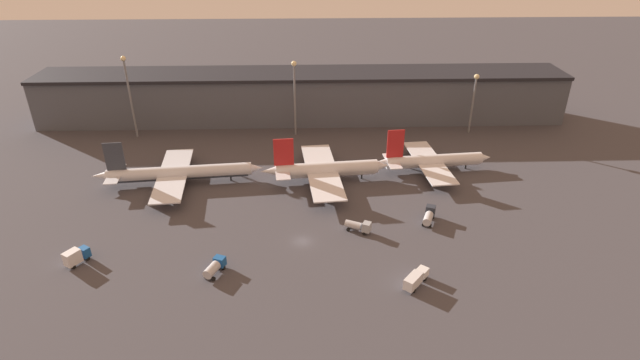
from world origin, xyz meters
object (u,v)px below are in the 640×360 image
Objects in this scene: service_vehicle_3 at (214,267)px; service_vehicle_0 at (416,279)px; service_vehicle_4 at (429,216)px; airplane_1 at (325,170)px; service_vehicle_2 at (359,226)px; airplane_0 at (178,173)px; airplane_2 at (432,161)px; service_vehicle_1 at (76,256)px.

service_vehicle_0 is at bearing -74.22° from service_vehicle_3.
service_vehicle_4 is (52.40, 19.84, 0.07)m from service_vehicle_3.
airplane_1 is 28.66m from service_vehicle_2.
service_vehicle_3 is at bearing 132.97° from service_vehicle_4.
airplane_0 reaches higher than service_vehicle_0.
airplane_2 reaches higher than service_vehicle_2.
service_vehicle_0 is (-16.04, -54.52, -1.52)m from airplane_2.
airplane_2 is 102.23m from service_vehicle_1.
service_vehicle_1 is 66.69m from service_vehicle_2.
airplane_0 reaches higher than service_vehicle_3.
airplane_1 reaches higher than service_vehicle_3.
service_vehicle_2 is at bearing 65.64° from service_vehicle_0.
airplane_2 is at bearing -31.12° from service_vehicle_1.
airplane_1 reaches higher than service_vehicle_2.
service_vehicle_4 is (69.64, -23.15, -1.63)m from airplane_0.
airplane_1 reaches higher than service_vehicle_4.
service_vehicle_2 is (50.87, -27.27, -1.76)m from airplane_0.
airplane_0 is at bearing 91.47° from service_vehicle_0.
airplane_1 reaches higher than airplane_0.
airplane_2 is 5.63× the size of service_vehicle_3.
airplane_1 is 6.44× the size of service_vehicle_1.
service_vehicle_1 is 0.90× the size of service_vehicle_3.
airplane_0 is at bearing 44.63° from service_vehicle_3.
airplane_2 is 30.29m from service_vehicle_4.
service_vehicle_0 is at bearing -38.56° from service_vehicle_2.
airplane_2 is 6.27× the size of service_vehicle_1.
airplane_1 is 5.73× the size of service_vehicle_2.
airplane_0 is 7.32× the size of service_vehicle_2.
service_vehicle_3 is at bearing -65.05° from service_vehicle_1.
airplane_1 is at bearing -4.87° from airplane_0.
service_vehicle_4 is at bearing 21.07° from service_vehicle_0.
service_vehicle_2 is at bearing -47.35° from service_vehicle_1.
service_vehicle_4 is at bearing -47.46° from airplane_1.
airplane_1 is 34.01m from airplane_2.
airplane_2 is 42.53m from service_vehicle_2.
service_vehicle_2 is (-10.19, 21.09, -0.13)m from service_vehicle_0.
airplane_2 reaches higher than service_vehicle_0.
service_vehicle_4 is at bearing -109.66° from airplane_2.
service_vehicle_2 is at bearing 124.62° from service_vehicle_4.
service_vehicle_0 is 76.58m from service_vehicle_1.
service_vehicle_3 is at bearing -129.30° from service_vehicle_2.
service_vehicle_2 is (65.75, 11.17, -0.43)m from service_vehicle_1.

